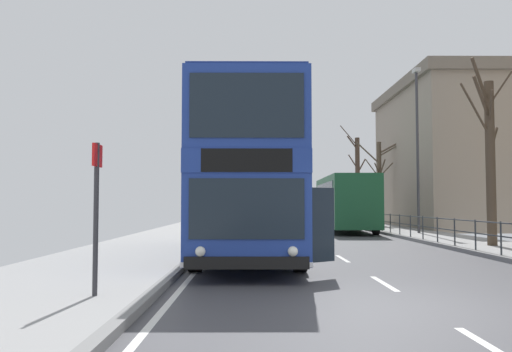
% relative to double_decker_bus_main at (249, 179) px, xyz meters
% --- Properties ---
extents(ground, '(15.80, 140.00, 0.20)m').
position_rel_double_decker_bus_main_xyz_m(ground, '(2.00, -7.46, -2.28)').
color(ground, '#46464B').
extents(double_decker_bus_main, '(3.26, 10.64, 4.42)m').
position_rel_double_decker_bus_main_xyz_m(double_decker_bus_main, '(0.00, 0.00, 0.00)').
color(double_decker_bus_main, navy).
rests_on(double_decker_bus_main, ground).
extents(background_bus_far_lane, '(2.74, 9.27, 3.12)m').
position_rel_double_decker_bus_main_xyz_m(background_bus_far_lane, '(5.44, 14.86, -0.61)').
color(background_bus_far_lane, '#19512D').
rests_on(background_bus_far_lane, ground).
extents(pedestrian_railing_far_kerb, '(0.05, 31.00, 0.95)m').
position_rel_double_decker_bus_main_xyz_m(pedestrian_railing_far_kerb, '(7.17, 4.74, -1.54)').
color(pedestrian_railing_far_kerb, '#2D3338').
rests_on(pedestrian_railing_far_kerb, ground).
extents(bus_stop_sign_near, '(0.08, 0.44, 2.41)m').
position_rel_double_decker_bus_main_xyz_m(bus_stop_sign_near, '(-2.37, -7.05, -0.68)').
color(bus_stop_sign_near, '#2D2D33').
rests_on(bus_stop_sign_near, ground).
extents(street_lamp_far_side, '(0.28, 0.60, 8.37)m').
position_rel_double_decker_bus_main_xyz_m(street_lamp_far_side, '(8.50, 11.18, 2.63)').
color(street_lamp_far_side, '#38383D').
rests_on(street_lamp_far_side, ground).
extents(bare_tree_far_00, '(1.81, 1.72, 6.51)m').
position_rel_double_decker_bus_main_xyz_m(bare_tree_far_00, '(8.47, 3.03, 1.00)').
color(bare_tree_far_00, '#4C3D2D').
rests_on(bare_tree_far_00, ground).
extents(bare_tree_far_01, '(2.88, 1.24, 5.76)m').
position_rel_double_decker_bus_main_xyz_m(bare_tree_far_01, '(8.90, 20.96, 0.98)').
color(bare_tree_far_01, brown).
rests_on(bare_tree_far_01, ground).
extents(bare_tree_far_02, '(2.04, 0.62, 7.99)m').
position_rel_double_decker_bus_main_xyz_m(bare_tree_far_02, '(8.76, 27.89, 1.42)').
color(bare_tree_far_02, '#423328').
rests_on(bare_tree_far_02, ground).
extents(background_building_00, '(13.57, 13.65, 9.67)m').
position_rel_double_decker_bus_main_xyz_m(background_building_00, '(16.46, 19.69, 2.55)').
color(background_building_00, gray).
rests_on(background_building_00, ground).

